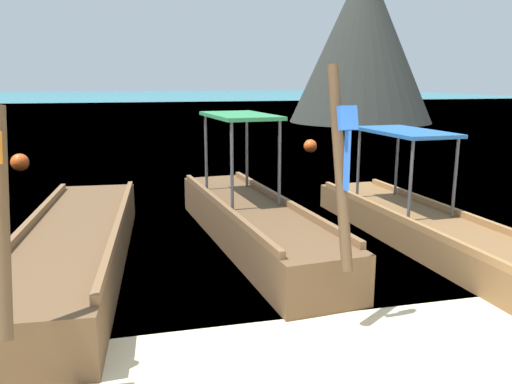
% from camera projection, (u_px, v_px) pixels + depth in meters
% --- Properties ---
extents(sea_water, '(120.00, 120.00, 0.00)m').
position_uv_depth(sea_water, '(144.00, 101.00, 62.57)').
color(sea_water, '#147A89').
rests_on(sea_water, ground).
extents(longtail_boat_orange_ribbon, '(1.64, 6.10, 2.41)m').
position_uv_depth(longtail_boat_orange_ribbon, '(75.00, 248.00, 7.00)').
color(longtail_boat_orange_ribbon, brown).
rests_on(longtail_boat_orange_ribbon, ground).
extents(longtail_boat_blue_ribbon, '(1.63, 5.72, 2.75)m').
position_uv_depth(longtail_boat_blue_ribbon, '(253.00, 221.00, 8.09)').
color(longtail_boat_blue_ribbon, brown).
rests_on(longtail_boat_blue_ribbon, ground).
extents(longtail_boat_pink_ribbon, '(1.42, 6.15, 2.30)m').
position_uv_depth(longtail_boat_pink_ribbon, '(424.00, 226.00, 8.14)').
color(longtail_boat_pink_ribbon, brown).
rests_on(longtail_boat_pink_ribbon, ground).
extents(karst_rock, '(8.92, 8.73, 9.72)m').
position_uv_depth(karst_rock, '(364.00, 44.00, 31.07)').
color(karst_rock, '#2D302B').
rests_on(karst_rock, ground).
extents(mooring_buoy_near, '(0.51, 0.51, 0.51)m').
position_uv_depth(mooring_buoy_near, '(20.00, 162.00, 14.64)').
color(mooring_buoy_near, '#EA5119').
rests_on(mooring_buoy_near, sea_water).
extents(mooring_buoy_far, '(0.48, 0.48, 0.48)m').
position_uv_depth(mooring_buoy_far, '(310.00, 146.00, 18.35)').
color(mooring_buoy_far, '#EA5119').
rests_on(mooring_buoy_far, sea_water).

